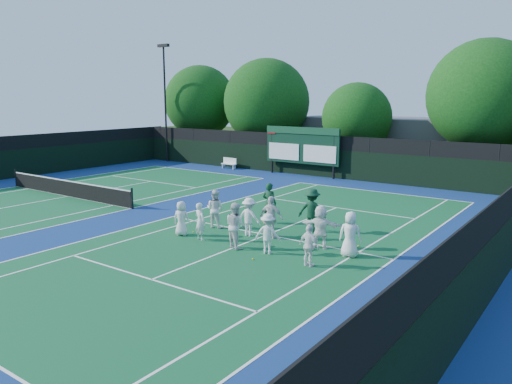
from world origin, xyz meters
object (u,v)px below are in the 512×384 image
Objects in this scene: bench at (229,163)px; scoreboard at (302,146)px; coach_left at (269,203)px; tennis_net at (68,188)px.

scoreboard is at bearing 1.94° from bench.
bench is 0.74× the size of coach_left.
coach_left is at bearing -65.12° from scoreboard.
coach_left is at bearing 7.46° from tennis_net.
coach_left is at bearing -45.26° from bench.
scoreboard is 6.80m from bench.
scoreboard is 0.53× the size of tennis_net.
scoreboard is 3.19× the size of coach_left.
tennis_net is at bearing -91.65° from bench.
tennis_net is 13.08m from coach_left.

